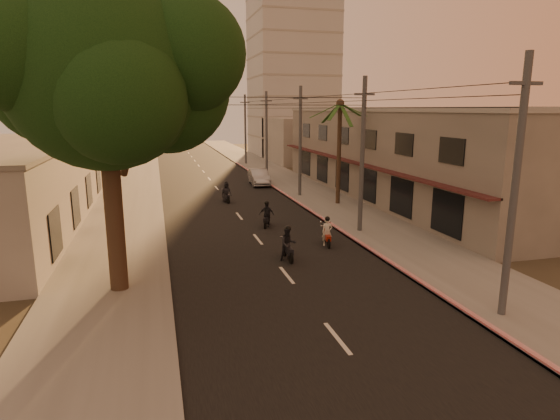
# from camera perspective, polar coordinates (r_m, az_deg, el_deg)

# --- Properties ---
(ground) EXTENTS (160.00, 160.00, 0.00)m
(ground) POSITION_cam_1_polar(r_m,az_deg,el_deg) (19.06, 2.47, -9.98)
(ground) COLOR #383023
(ground) RESTS_ON ground
(road) EXTENTS (10.00, 140.00, 0.02)m
(road) POSITION_cam_1_polar(r_m,az_deg,el_deg) (37.90, -6.57, 1.22)
(road) COLOR black
(road) RESTS_ON ground
(sidewalk_right) EXTENTS (5.00, 140.00, 0.12)m
(sidewalk_right) POSITION_cam_1_polar(r_m,az_deg,el_deg) (39.64, 4.21, 1.83)
(sidewalk_right) COLOR slate
(sidewalk_right) RESTS_ON ground
(sidewalk_left) EXTENTS (5.00, 140.00, 0.12)m
(sidewalk_left) POSITION_cam_1_polar(r_m,az_deg,el_deg) (37.57, -17.96, 0.68)
(sidewalk_left) COLOR slate
(sidewalk_left) RESTS_ON ground
(curb_stripe) EXTENTS (0.20, 60.00, 0.20)m
(curb_stripe) POSITION_cam_1_polar(r_m,az_deg,el_deg) (34.23, 3.14, 0.25)
(curb_stripe) COLOR red
(curb_stripe) RESTS_ON ground
(shophouse_row) EXTENTS (8.80, 34.20, 7.30)m
(shophouse_row) POSITION_cam_1_polar(r_m,az_deg,el_deg) (39.96, 14.09, 6.78)
(shophouse_row) COLOR gray
(shophouse_row) RESTS_ON ground
(left_building) EXTENTS (8.20, 24.20, 5.20)m
(left_building) POSITION_cam_1_polar(r_m,az_deg,el_deg) (32.35, -30.30, 2.38)
(left_building) COLOR #A19A91
(left_building) RESTS_ON ground
(distant_tower) EXTENTS (12.10, 12.10, 28.00)m
(distant_tower) POSITION_cam_1_polar(r_m,az_deg,el_deg) (76.18, 1.47, 17.37)
(distant_tower) COLOR #B7B5B2
(distant_tower) RESTS_ON ground
(broadleaf_tree) EXTENTS (9.60, 8.70, 12.10)m
(broadleaf_tree) POSITION_cam_1_polar(r_m,az_deg,el_deg) (19.05, -19.50, 15.39)
(broadleaf_tree) COLOR black
(broadleaf_tree) RESTS_ON ground
(palm_tree) EXTENTS (5.00, 5.00, 8.20)m
(palm_tree) POSITION_cam_1_polar(r_m,az_deg,el_deg) (35.42, 7.33, 12.06)
(palm_tree) COLOR black
(palm_tree) RESTS_ON ground
(utility_poles) EXTENTS (1.20, 48.26, 9.00)m
(utility_poles) POSITION_cam_1_polar(r_m,az_deg,el_deg) (38.59, 2.50, 11.25)
(utility_poles) COLOR #38383A
(utility_poles) RESTS_ON ground
(filler_right) EXTENTS (8.00, 14.00, 6.00)m
(filler_right) POSITION_cam_1_polar(r_m,az_deg,el_deg) (64.91, 2.46, 8.53)
(filler_right) COLOR #A19A91
(filler_right) RESTS_ON ground
(filler_left_near) EXTENTS (8.00, 14.00, 4.40)m
(filler_left_near) POSITION_cam_1_polar(r_m,az_deg,el_deg) (51.80, -24.61, 5.60)
(filler_left_near) COLOR #A19A91
(filler_left_near) RESTS_ON ground
(filler_left_far) EXTENTS (8.00, 14.00, 7.00)m
(filler_left_far) POSITION_cam_1_polar(r_m,az_deg,el_deg) (69.47, -22.31, 8.29)
(filler_left_far) COLOR #A19A91
(filler_left_far) RESTS_ON ground
(scooter_red) EXTENTS (0.74, 1.64, 1.62)m
(scooter_red) POSITION_cam_1_polar(r_m,az_deg,el_deg) (25.15, 5.76, -2.77)
(scooter_red) COLOR black
(scooter_red) RESTS_ON ground
(scooter_mid_a) EXTENTS (0.81, 1.78, 1.75)m
(scooter_mid_a) POSITION_cam_1_polar(r_m,az_deg,el_deg) (22.62, 0.98, -4.24)
(scooter_mid_a) COLOR black
(scooter_mid_a) RESTS_ON ground
(scooter_mid_b) EXTENTS (1.20, 1.59, 1.66)m
(scooter_mid_b) POSITION_cam_1_polar(r_m,az_deg,el_deg) (29.01, -1.63, -0.60)
(scooter_mid_b) COLOR black
(scooter_mid_b) RESTS_ON ground
(scooter_far_a) EXTENTS (0.91, 1.72, 1.69)m
(scooter_far_a) POSITION_cam_1_polar(r_m,az_deg,el_deg) (36.81, -6.57, 2.09)
(scooter_far_a) COLOR black
(scooter_far_a) RESTS_ON ground
(parked_car) EXTENTS (2.11, 4.79, 1.52)m
(parked_car) POSITION_cam_1_polar(r_m,az_deg,el_deg) (45.17, -2.58, 4.04)
(parked_car) COLOR #A7A8AF
(parked_car) RESTS_ON ground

